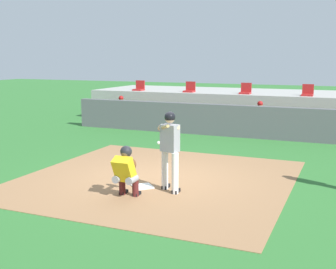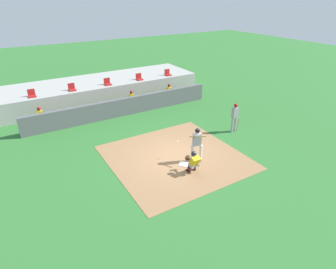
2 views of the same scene
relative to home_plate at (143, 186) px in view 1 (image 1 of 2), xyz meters
The scene contains 14 objects.
ground_plane 0.80m from the home_plate, 90.00° to the left, with size 80.00×80.00×0.00m, color #2D6B2D.
dirt_infield 0.80m from the home_plate, 90.00° to the left, with size 6.40×6.40×0.01m, color #936B47.
home_plate is the anchor object (origin of this frame).
batter_at_plate 1.23m from the home_plate, ahead, with size 0.62×0.83×1.80m.
catcher_crouched 0.96m from the home_plate, 90.68° to the right, with size 0.48×1.84×1.13m.
dugout_wall 7.32m from the home_plate, 90.00° to the left, with size 13.00×0.30×1.20m, color #59595E.
dugout_bench 8.30m from the home_plate, 90.00° to the left, with size 11.80×0.44×0.45m, color olive.
dugout_player_0 9.65m from the home_plate, 122.28° to the left, with size 0.49×0.70×1.30m.
dugout_player_1 8.23m from the home_plate, 82.81° to the left, with size 0.49×0.70×1.30m.
stands_platform 11.72m from the home_plate, 90.00° to the left, with size 15.00×4.40×1.40m, color #9E9E99.
stadium_seat_0 11.53m from the home_plate, 117.06° to the left, with size 0.46×0.46×0.48m.
stadium_seat_1 10.61m from the home_plate, 104.33° to the left, with size 0.46×0.46×0.48m.
stadium_seat_2 10.29m from the home_plate, 90.00° to the left, with size 0.46×0.46×0.48m.
stadium_seat_3 10.61m from the home_plate, 75.67° to the left, with size 0.46×0.46×0.48m.
Camera 1 is at (4.32, -9.46, 2.95)m, focal length 46.47 mm.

